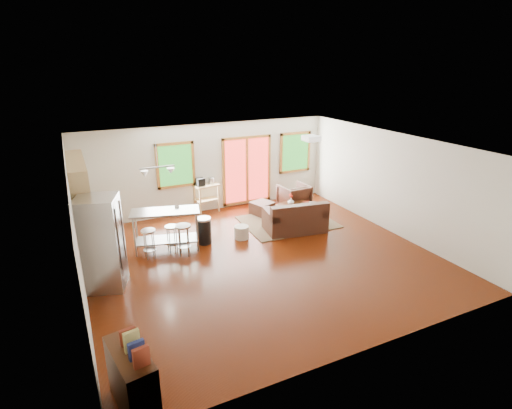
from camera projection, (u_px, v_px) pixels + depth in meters
name	position (u px, v px, depth m)	size (l,w,h in m)	color
floor	(262.00, 258.00, 9.18)	(7.50, 7.00, 0.02)	#330F02
ceiling	(262.00, 145.00, 8.30)	(7.50, 7.00, 0.02)	silver
back_wall	(209.00, 168.00, 11.72)	(7.50, 0.02, 2.60)	beige
left_wall	(76.00, 235.00, 7.22)	(0.02, 7.00, 2.60)	beige
right_wall	(393.00, 183.00, 10.26)	(0.02, 7.00, 2.60)	beige
front_wall	(369.00, 279.00, 5.76)	(7.50, 0.02, 2.60)	beige
window_left	(176.00, 165.00, 11.20)	(1.10, 0.05, 1.30)	#1B5219
french_doors	(247.00, 170.00, 12.23)	(1.60, 0.05, 2.10)	#A8251E
window_right	(295.00, 152.00, 12.78)	(1.10, 0.05, 1.30)	#1B5219
rug	(288.00, 222.00, 11.17)	(2.45, 1.89, 0.02)	#435839
loveseat	(295.00, 219.00, 10.51)	(1.68, 1.11, 0.83)	black
coffee_table	(292.00, 205.00, 11.58)	(1.08, 0.87, 0.37)	#33190A
armchair	(294.00, 195.00, 12.11)	(0.81, 0.75, 0.83)	black
ottoman	(262.00, 208.00, 11.71)	(0.56, 0.56, 0.37)	black
pouf	(241.00, 232.00, 10.13)	(0.37, 0.37, 0.33)	beige
vase	(291.00, 201.00, 11.34)	(0.20, 0.21, 0.32)	silver
book	(304.00, 199.00, 11.43)	(0.20, 0.02, 0.26)	maroon
cabinets	(88.00, 220.00, 8.90)	(0.64, 2.24, 2.30)	tan
refrigerator	(102.00, 243.00, 7.71)	(0.94, 0.93, 1.88)	#B7BABC
island	(166.00, 223.00, 9.35)	(1.67, 1.00, 0.99)	#B7BABC
cup	(177.00, 207.00, 9.46)	(0.11, 0.09, 0.11)	silver
bar_stool_a	(149.00, 237.00, 9.00)	(0.34, 0.34, 0.69)	#B7BABC
bar_stool_b	(172.00, 233.00, 9.32)	(0.32, 0.32, 0.65)	#B7BABC
bar_stool_c	(183.00, 233.00, 9.12)	(0.46, 0.46, 0.75)	#B7BABC
trash_can	(204.00, 230.00, 9.81)	(0.46, 0.46, 0.67)	black
kitchen_cart	(206.00, 189.00, 11.69)	(0.77, 0.56, 1.08)	tan
bookshelf	(132.00, 379.00, 5.07)	(0.54, 1.03, 1.16)	#33190A
ceiling_flush	(311.00, 138.00, 9.48)	(0.35, 0.35, 0.12)	white
pendant_light	(158.00, 172.00, 9.04)	(0.80, 0.18, 0.79)	gray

